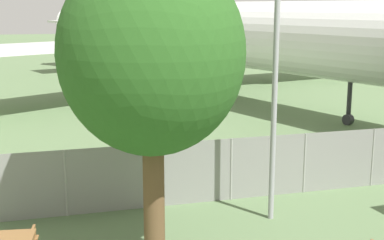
# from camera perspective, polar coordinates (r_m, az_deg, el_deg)

# --- Properties ---
(perimeter_fence) EXTENTS (56.07, 0.07, 2.00)m
(perimeter_fence) POSITION_cam_1_polar(r_m,az_deg,el_deg) (16.95, 4.20, -5.26)
(perimeter_fence) COLOR gray
(perimeter_fence) RESTS_ON ground
(airplane) EXTENTS (35.55, 43.44, 12.43)m
(airplane) POSITION_cam_1_polar(r_m,az_deg,el_deg) (36.95, 1.64, 9.24)
(airplane) COLOR white
(airplane) RESTS_ON ground
(tree_behind_benches) EXTENTS (4.40, 4.40, 7.38)m
(tree_behind_benches) POSITION_cam_1_polar(r_m,az_deg,el_deg) (12.57, -4.32, 6.97)
(tree_behind_benches) COLOR brown
(tree_behind_benches) RESTS_ON ground
(light_mast) EXTENTS (0.44, 0.44, 7.07)m
(light_mast) POSITION_cam_1_polar(r_m,az_deg,el_deg) (14.87, 8.89, 5.50)
(light_mast) COLOR #99999E
(light_mast) RESTS_ON ground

